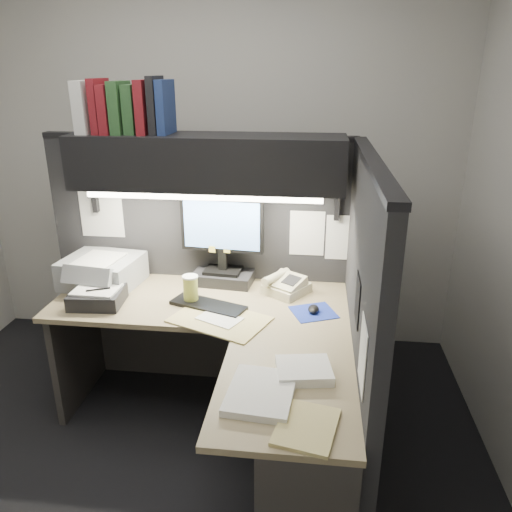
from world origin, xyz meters
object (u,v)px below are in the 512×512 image
object	(u,v)px
monitor	(223,250)
keyboard	(208,305)
overhead_shelf	(207,162)
desk	(242,405)
telephone	(286,286)
printer	(103,271)
notebook_stack	(97,297)
coffee_cup	(191,290)

from	to	relation	value
monitor	keyboard	world-z (taller)	monitor
overhead_shelf	keyboard	distance (m)	0.81
desk	telephone	distance (m)	0.81
overhead_shelf	keyboard	world-z (taller)	overhead_shelf
printer	notebook_stack	xyz separation A→B (m)	(0.08, -0.28, -0.05)
telephone	notebook_stack	distance (m)	1.10
coffee_cup	printer	size ratio (longest dim) A/B	0.36
monitor	telephone	world-z (taller)	monitor
telephone	coffee_cup	bearing A→B (deg)	-125.25
coffee_cup	notebook_stack	size ratio (longest dim) A/B	0.55
overhead_shelf	monitor	distance (m)	0.56
keyboard	notebook_stack	bearing A→B (deg)	-156.74
monitor	telephone	xyz separation A→B (m)	(0.40, -0.10, -0.17)
overhead_shelf	telephone	size ratio (longest dim) A/B	6.78
desk	notebook_stack	world-z (taller)	notebook_stack
desk	coffee_cup	world-z (taller)	coffee_cup
telephone	printer	world-z (taller)	printer
monitor	notebook_stack	size ratio (longest dim) A/B	1.93
desk	printer	size ratio (longest dim) A/B	3.87
keyboard	telephone	world-z (taller)	telephone
coffee_cup	printer	bearing A→B (deg)	162.25
desk	notebook_stack	size ratio (longest dim) A/B	5.97
overhead_shelf	telephone	xyz separation A→B (m)	(0.47, -0.03, -0.73)
overhead_shelf	keyboard	bearing A→B (deg)	-81.83
monitor	overhead_shelf	bearing A→B (deg)	-128.41
overhead_shelf	printer	distance (m)	0.96
desk	overhead_shelf	xyz separation A→B (m)	(-0.30, 0.75, 1.06)
desk	coffee_cup	size ratio (longest dim) A/B	10.87
monitor	coffee_cup	bearing A→B (deg)	-108.26
notebook_stack	monitor	bearing A→B (deg)	30.50
desk	coffee_cup	xyz separation A→B (m)	(-0.37, 0.52, 0.37)
overhead_shelf	notebook_stack	xyz separation A→B (m)	(-0.59, -0.32, -0.73)
printer	notebook_stack	size ratio (longest dim) A/B	1.54
printer	desk	bearing A→B (deg)	-28.27
monitor	coffee_cup	distance (m)	0.36
monitor	telephone	size ratio (longest dim) A/B	2.41
coffee_cup	keyboard	bearing A→B (deg)	-22.39
overhead_shelf	telephone	distance (m)	0.86
overhead_shelf	printer	size ratio (longest dim) A/B	3.53
monitor	desk	bearing A→B (deg)	-68.54
desk	coffee_cup	distance (m)	0.73
notebook_stack	coffee_cup	bearing A→B (deg)	9.01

